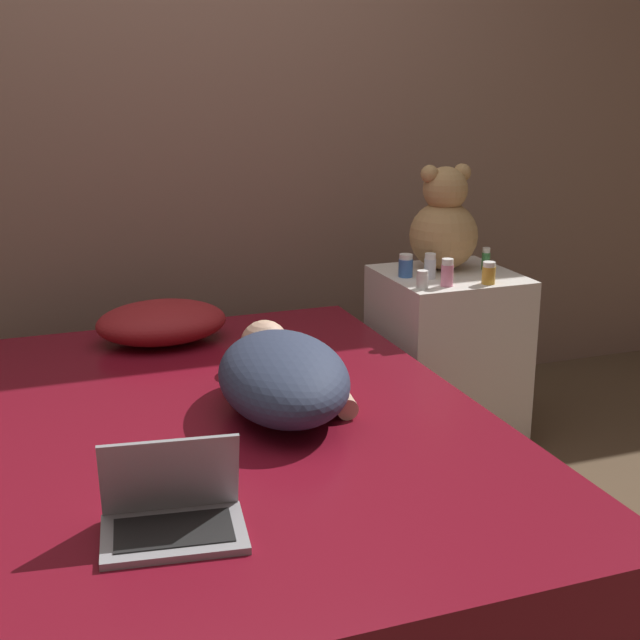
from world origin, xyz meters
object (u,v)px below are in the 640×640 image
object	(u,v)px
bottle_blue	(406,266)
bottle_pink	(447,273)
laptop	(172,511)
bottle_green	(486,259)
teddy_bear	(444,224)
bottle_amber	(489,273)
pillow	(162,322)
bottle_white	(422,280)
bottle_clear	(430,266)
person_lying	(283,374)

from	to	relation	value
bottle_blue	bottle_pink	xyz separation A→B (m)	(0.08, -0.17, 0.01)
laptop	bottle_pink	bearing A→B (deg)	49.13
bottle_blue	bottle_green	bearing A→B (deg)	-0.23
teddy_bear	bottle_amber	xyz separation A→B (m)	(0.04, -0.26, -0.13)
bottle_amber	pillow	bearing A→B (deg)	165.46
bottle_white	bottle_clear	world-z (taller)	bottle_clear
teddy_bear	bottle_green	size ratio (longest dim) A/B	4.68
pillow	laptop	size ratio (longest dim) A/B	1.40
person_lying	laptop	distance (m)	0.72
bottle_clear	bottle_pink	bearing A→B (deg)	-87.63
pillow	bottle_white	xyz separation A→B (m)	(0.86, -0.27, 0.14)
bottle_amber	bottle_clear	xyz separation A→B (m)	(-0.16, 0.14, 0.01)
bottle_pink	pillow	bearing A→B (deg)	164.53
person_lying	bottle_pink	xyz separation A→B (m)	(0.75, 0.45, 0.13)
bottle_blue	bottle_white	xyz separation A→B (m)	(-0.02, -0.18, -0.01)
bottle_blue	bottle_clear	size ratio (longest dim) A/B	0.91
laptop	teddy_bear	size ratio (longest dim) A/B	0.82
pillow	bottle_amber	bearing A→B (deg)	-14.54
laptop	teddy_bear	bearing A→B (deg)	52.62
laptop	bottle_pink	world-z (taller)	bottle_pink
laptop	bottle_clear	xyz separation A→B (m)	(1.17, 1.14, 0.18)
teddy_bear	bottle_pink	bearing A→B (deg)	-114.28
bottle_blue	bottle_amber	world-z (taller)	bottle_blue
bottle_clear	bottle_amber	bearing A→B (deg)	-42.44
bottle_amber	bottle_clear	distance (m)	0.21
bottle_green	bottle_clear	xyz separation A→B (m)	(-0.26, -0.05, 0.00)
bottle_pink	bottle_amber	world-z (taller)	bottle_pink
pillow	bottle_green	xyz separation A→B (m)	(1.21, -0.09, 0.15)
pillow	bottle_green	world-z (taller)	bottle_green
bottle_green	bottle_white	xyz separation A→B (m)	(-0.35, -0.18, -0.01)
bottle_green	bottle_white	distance (m)	0.39
bottle_pink	bottle_clear	world-z (taller)	bottle_pink
bottle_green	bottle_pink	bearing A→B (deg)	-145.96
bottle_white	teddy_bear	bearing A→B (deg)	49.67
bottle_blue	bottle_white	world-z (taller)	bottle_blue
pillow	bottle_blue	bearing A→B (deg)	-5.92
pillow	teddy_bear	distance (m)	1.10
bottle_blue	bottle_pink	distance (m)	0.19
pillow	bottle_amber	world-z (taller)	bottle_amber
teddy_bear	laptop	bearing A→B (deg)	-135.50
person_lying	teddy_bear	size ratio (longest dim) A/B	1.92
bottle_white	laptop	bearing A→B (deg)	-136.60
person_lying	bottle_blue	distance (m)	0.92
bottle_amber	bottle_blue	bearing A→B (deg)	139.39
pillow	person_lying	distance (m)	0.74
person_lying	pillow	bearing A→B (deg)	114.93
bottle_white	bottle_clear	size ratio (longest dim) A/B	0.70
laptop	bottle_green	xyz separation A→B (m)	(1.43, 1.20, 0.17)
teddy_bear	bottle_white	size ratio (longest dim) A/B	6.11
bottle_white	bottle_blue	bearing A→B (deg)	83.28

